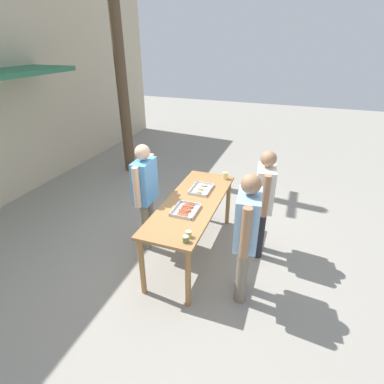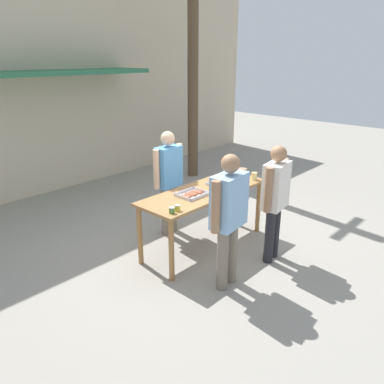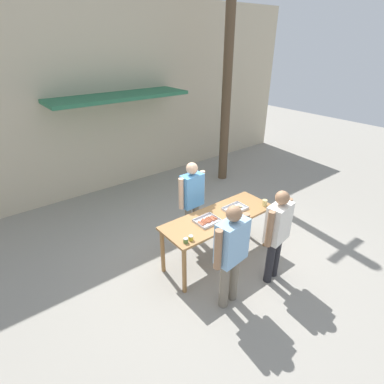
{
  "view_description": "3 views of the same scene",
  "coord_description": "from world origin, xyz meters",
  "px_view_note": "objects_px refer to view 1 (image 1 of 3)",
  "views": [
    {
      "loc": [
        -3.42,
        -1.24,
        2.93
      ],
      "look_at": [
        0.0,
        0.0,
        1.04
      ],
      "focal_mm": 28.0,
      "sensor_mm": 36.0,
      "label": 1
    },
    {
      "loc": [
        -3.79,
        -3.27,
        2.69
      ],
      "look_at": [
        -0.28,
        -0.01,
        0.94
      ],
      "focal_mm": 35.0,
      "sensor_mm": 36.0,
      "label": 2
    },
    {
      "loc": [
        -3.03,
        -3.14,
        3.57
      ],
      "look_at": [
        -0.03,
        0.71,
        1.07
      ],
      "focal_mm": 28.0,
      "sensor_mm": 36.0,
      "label": 3
    }
  ],
  "objects_px": {
    "food_tray_sausages": "(186,210)",
    "utility_pole": "(116,27)",
    "beer_cup": "(225,176)",
    "condiment_jar_ketchup": "(189,234)",
    "condiment_jar_mustard": "(186,239)",
    "person_customer_holding_hotdog": "(246,230)",
    "person_server_behind_table": "(145,189)",
    "food_tray_buns": "(201,189)",
    "person_customer_with_cup": "(264,197)"
  },
  "relations": [
    {
      "from": "beer_cup",
      "to": "utility_pole",
      "type": "relative_size",
      "value": 0.02
    },
    {
      "from": "person_server_behind_table",
      "to": "person_customer_with_cup",
      "type": "xyz_separation_m",
      "value": [
        0.38,
        -1.64,
        -0.02
      ]
    },
    {
      "from": "food_tray_buns",
      "to": "utility_pole",
      "type": "relative_size",
      "value": 0.07
    },
    {
      "from": "food_tray_sausages",
      "to": "person_customer_holding_hotdog",
      "type": "distance_m",
      "value": 0.91
    },
    {
      "from": "beer_cup",
      "to": "person_server_behind_table",
      "type": "bearing_deg",
      "value": 133.83
    },
    {
      "from": "person_customer_holding_hotdog",
      "to": "food_tray_sausages",
      "type": "bearing_deg",
      "value": -115.35
    },
    {
      "from": "condiment_jar_ketchup",
      "to": "utility_pole",
      "type": "relative_size",
      "value": 0.01
    },
    {
      "from": "condiment_jar_ketchup",
      "to": "person_server_behind_table",
      "type": "height_order",
      "value": "person_server_behind_table"
    },
    {
      "from": "person_customer_with_cup",
      "to": "person_server_behind_table",
      "type": "bearing_deg",
      "value": -86.02
    },
    {
      "from": "beer_cup",
      "to": "condiment_jar_mustard",
      "type": "bearing_deg",
      "value": -179.75
    },
    {
      "from": "food_tray_buns",
      "to": "utility_pole",
      "type": "distance_m",
      "value": 3.98
    },
    {
      "from": "condiment_jar_ketchup",
      "to": "person_customer_with_cup",
      "type": "distance_m",
      "value": 1.34
    },
    {
      "from": "condiment_jar_mustard",
      "to": "person_server_behind_table",
      "type": "bearing_deg",
      "value": 47.93
    },
    {
      "from": "beer_cup",
      "to": "utility_pole",
      "type": "distance_m",
      "value": 3.88
    },
    {
      "from": "food_tray_buns",
      "to": "beer_cup",
      "type": "xyz_separation_m",
      "value": [
        0.51,
        -0.23,
        0.04
      ]
    },
    {
      "from": "food_tray_buns",
      "to": "condiment_jar_ketchup",
      "type": "xyz_separation_m",
      "value": [
        -1.17,
        -0.24,
        0.02
      ]
    },
    {
      "from": "beer_cup",
      "to": "food_tray_sausages",
      "type": "bearing_deg",
      "value": 168.65
    },
    {
      "from": "condiment_jar_ketchup",
      "to": "utility_pole",
      "type": "xyz_separation_m",
      "value": [
        3.3,
        2.78,
        2.18
      ]
    },
    {
      "from": "person_server_behind_table",
      "to": "utility_pole",
      "type": "bearing_deg",
      "value": 33.13
    },
    {
      "from": "food_tray_sausages",
      "to": "person_customer_holding_hotdog",
      "type": "relative_size",
      "value": 0.23
    },
    {
      "from": "person_customer_holding_hotdog",
      "to": "person_customer_with_cup",
      "type": "relative_size",
      "value": 1.03
    },
    {
      "from": "person_server_behind_table",
      "to": "food_tray_buns",
      "type": "bearing_deg",
      "value": -63.29
    },
    {
      "from": "condiment_jar_mustard",
      "to": "person_customer_holding_hotdog",
      "type": "xyz_separation_m",
      "value": [
        0.33,
        -0.61,
        0.06
      ]
    },
    {
      "from": "food_tray_sausages",
      "to": "condiment_jar_ketchup",
      "type": "relative_size",
      "value": 4.99
    },
    {
      "from": "food_tray_buns",
      "to": "condiment_jar_mustard",
      "type": "xyz_separation_m",
      "value": [
        -1.27,
        -0.24,
        0.02
      ]
    },
    {
      "from": "condiment_jar_mustard",
      "to": "condiment_jar_ketchup",
      "type": "distance_m",
      "value": 0.1
    },
    {
      "from": "food_tray_sausages",
      "to": "food_tray_buns",
      "type": "height_order",
      "value": "food_tray_buns"
    },
    {
      "from": "condiment_jar_mustard",
      "to": "person_customer_with_cup",
      "type": "height_order",
      "value": "person_customer_with_cup"
    },
    {
      "from": "person_customer_with_cup",
      "to": "food_tray_sausages",
      "type": "bearing_deg",
      "value": -64.82
    },
    {
      "from": "food_tray_buns",
      "to": "beer_cup",
      "type": "distance_m",
      "value": 0.56
    },
    {
      "from": "food_tray_buns",
      "to": "condiment_jar_ketchup",
      "type": "bearing_deg",
      "value": -168.57
    },
    {
      "from": "condiment_jar_ketchup",
      "to": "utility_pole",
      "type": "height_order",
      "value": "utility_pole"
    },
    {
      "from": "food_tray_sausages",
      "to": "condiment_jar_ketchup",
      "type": "distance_m",
      "value": 0.57
    },
    {
      "from": "food_tray_buns",
      "to": "condiment_jar_mustard",
      "type": "distance_m",
      "value": 1.29
    },
    {
      "from": "person_server_behind_table",
      "to": "beer_cup",
      "type": "bearing_deg",
      "value": -48.86
    },
    {
      "from": "condiment_jar_ketchup",
      "to": "person_customer_holding_hotdog",
      "type": "height_order",
      "value": "person_customer_holding_hotdog"
    },
    {
      "from": "person_server_behind_table",
      "to": "person_customer_holding_hotdog",
      "type": "relative_size",
      "value": 0.98
    },
    {
      "from": "person_server_behind_table",
      "to": "person_customer_holding_hotdog",
      "type": "distance_m",
      "value": 1.66
    },
    {
      "from": "condiment_jar_mustard",
      "to": "condiment_jar_ketchup",
      "type": "bearing_deg",
      "value": 2.6
    },
    {
      "from": "food_tray_sausages",
      "to": "utility_pole",
      "type": "relative_size",
      "value": 0.06
    },
    {
      "from": "person_server_behind_table",
      "to": "person_customer_with_cup",
      "type": "relative_size",
      "value": 1.01
    },
    {
      "from": "food_tray_sausages",
      "to": "food_tray_buns",
      "type": "relative_size",
      "value": 0.95
    },
    {
      "from": "condiment_jar_mustard",
      "to": "condiment_jar_ketchup",
      "type": "height_order",
      "value": "same"
    },
    {
      "from": "utility_pole",
      "to": "person_customer_holding_hotdog",
      "type": "bearing_deg",
      "value": -132.11
    },
    {
      "from": "condiment_jar_mustard",
      "to": "beer_cup",
      "type": "distance_m",
      "value": 1.78
    },
    {
      "from": "condiment_jar_mustard",
      "to": "person_server_behind_table",
      "type": "distance_m",
      "value": 1.29
    },
    {
      "from": "condiment_jar_mustard",
      "to": "beer_cup",
      "type": "xyz_separation_m",
      "value": [
        1.78,
        0.01,
        0.02
      ]
    },
    {
      "from": "person_customer_with_cup",
      "to": "food_tray_buns",
      "type": "bearing_deg",
      "value": -100.54
    },
    {
      "from": "food_tray_buns",
      "to": "condiment_jar_ketchup",
      "type": "height_order",
      "value": "condiment_jar_ketchup"
    },
    {
      "from": "food_tray_sausages",
      "to": "person_customer_holding_hotdog",
      "type": "xyz_separation_m",
      "value": [
        -0.29,
        -0.85,
        0.08
      ]
    }
  ]
}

